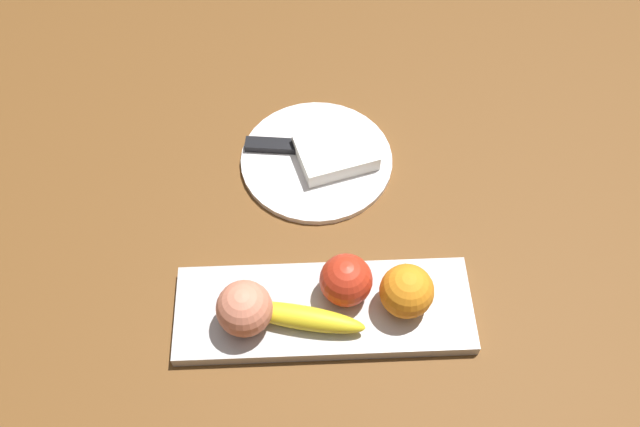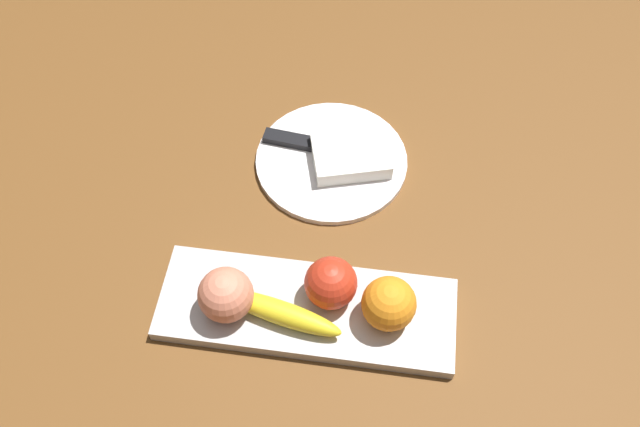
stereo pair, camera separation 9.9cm
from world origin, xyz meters
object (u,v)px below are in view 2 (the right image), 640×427
(fruit_tray, at_px, (307,309))
(orange_near_apple, at_px, (389,304))
(apple, at_px, (333,283))
(dinner_plate, at_px, (331,161))
(folded_napkin, at_px, (351,156))
(knife, at_px, (301,142))
(banana, at_px, (280,312))
(peach, at_px, (226,295))

(fruit_tray, relative_size, orange_near_apple, 5.54)
(apple, height_order, dinner_plate, apple)
(orange_near_apple, height_order, folded_napkin, orange_near_apple)
(knife, bearing_deg, folded_napkin, -9.07)
(banana, bearing_deg, apple, -134.33)
(apple, distance_m, knife, 0.29)
(folded_napkin, bearing_deg, banana, -102.23)
(fruit_tray, xyz_separation_m, orange_near_apple, (0.11, 0.00, 0.05))
(knife, bearing_deg, banana, -80.00)
(banana, height_order, dinner_plate, banana)
(apple, distance_m, banana, 0.08)
(orange_near_apple, xyz_separation_m, peach, (-0.21, -0.02, 0.00))
(banana, xyz_separation_m, peach, (-0.07, 0.01, 0.02))
(banana, bearing_deg, peach, 8.73)
(peach, xyz_separation_m, dinner_plate, (0.10, 0.28, -0.05))
(apple, height_order, knife, apple)
(dinner_plate, bearing_deg, banana, -96.41)
(knife, bearing_deg, fruit_tray, -73.40)
(dinner_plate, bearing_deg, folded_napkin, 0.00)
(apple, bearing_deg, dinner_plate, 97.64)
(dinner_plate, xyz_separation_m, knife, (-0.05, 0.02, 0.01))
(peach, bearing_deg, fruit_tray, 9.20)
(peach, relative_size, dinner_plate, 0.31)
(banana, distance_m, peach, 0.08)
(orange_near_apple, bearing_deg, fruit_tray, -179.97)
(banana, height_order, folded_napkin, banana)
(dinner_plate, bearing_deg, peach, -110.25)
(fruit_tray, bearing_deg, peach, -170.80)
(apple, bearing_deg, orange_near_apple, -14.86)
(folded_napkin, relative_size, knife, 0.65)
(peach, relative_size, folded_napkin, 0.64)
(orange_near_apple, bearing_deg, folded_napkin, 106.55)
(banana, xyz_separation_m, folded_napkin, (0.06, 0.29, -0.01))
(banana, height_order, peach, peach)
(knife, bearing_deg, peach, -93.35)
(fruit_tray, height_order, orange_near_apple, orange_near_apple)
(fruit_tray, distance_m, orange_near_apple, 0.12)
(dinner_plate, bearing_deg, fruit_tray, -90.00)
(folded_napkin, xyz_separation_m, knife, (-0.08, 0.02, -0.01))
(apple, height_order, peach, peach)
(banana, height_order, orange_near_apple, orange_near_apple)
(orange_near_apple, xyz_separation_m, dinner_plate, (-0.11, 0.27, -0.05))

